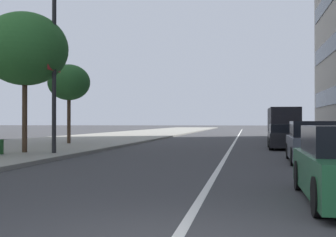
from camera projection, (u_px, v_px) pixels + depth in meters
name	position (u px, v px, depth m)	size (l,w,h in m)	color
sidewalk_right_plaza	(91.00, 139.00, 36.60)	(160.00, 10.52, 0.15)	gray
lane_centre_stripe	(236.00, 139.00, 39.59)	(110.00, 0.16, 0.01)	silver
car_lead_in_lane	(315.00, 143.00, 16.31)	(4.61, 1.99, 1.48)	#4C515B
car_mid_block_traffic	(285.00, 137.00, 24.79)	(4.42, 1.91, 1.34)	black
delivery_van_ahead	(283.00, 123.00, 35.09)	(5.47, 2.23, 2.55)	black
street_lamp_with_banners	(63.00, 40.00, 19.25)	(1.26, 2.58, 8.02)	#232326
street_tree_far_plaza	(25.00, 49.00, 19.69)	(3.71, 3.71, 6.04)	#473323
street_tree_by_lamp_post	(69.00, 83.00, 28.16)	(2.60, 2.60, 4.86)	#473323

